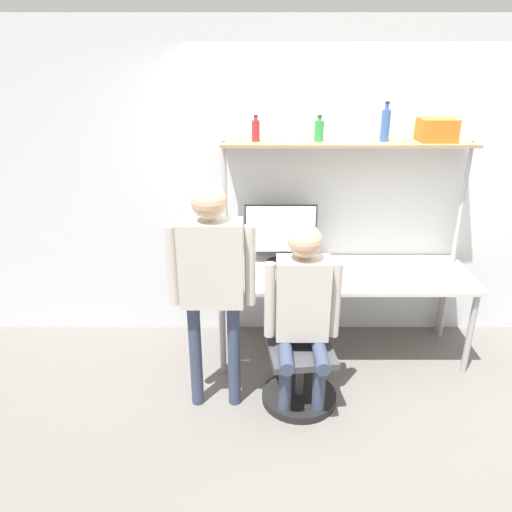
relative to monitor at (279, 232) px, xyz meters
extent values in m
plane|color=slate|center=(0.51, -0.59, -1.03)|extent=(12.00, 12.00, 0.00)
cube|color=silver|center=(0.51, 0.22, 0.32)|extent=(8.00, 0.06, 2.70)
cube|color=beige|center=(0.51, -0.19, -0.30)|extent=(2.09, 0.75, 0.03)
cylinder|color=#A5A5AA|center=(-0.47, -0.51, -0.67)|extent=(0.05, 0.05, 0.72)
cylinder|color=#A5A5AA|center=(1.50, -0.51, -0.67)|extent=(0.05, 0.05, 0.72)
cylinder|color=#A5A5AA|center=(-0.47, 0.13, -0.67)|extent=(0.05, 0.05, 0.72)
cylinder|color=#A5A5AA|center=(1.50, 0.13, -0.67)|extent=(0.05, 0.05, 0.72)
cube|color=#997A56|center=(0.51, 0.02, 0.74)|extent=(1.99, 0.32, 0.02)
cylinder|color=#B2B2B7|center=(-0.46, 0.02, -0.14)|extent=(0.04, 0.04, 1.78)
cylinder|color=#B2B2B7|center=(1.49, 0.02, -0.14)|extent=(0.04, 0.04, 1.78)
cylinder|color=black|center=(0.00, 0.00, -0.28)|extent=(0.24, 0.24, 0.01)
cylinder|color=black|center=(0.00, 0.00, -0.22)|extent=(0.06, 0.06, 0.10)
cube|color=black|center=(0.00, 0.00, 0.03)|extent=(0.60, 0.01, 0.42)
cube|color=silver|center=(0.00, 0.00, 0.03)|extent=(0.58, 0.02, 0.40)
cube|color=#BCBCC1|center=(0.16, -0.39, -0.28)|extent=(0.33, 0.21, 0.01)
cube|color=black|center=(0.16, -0.41, -0.27)|extent=(0.28, 0.11, 0.00)
cube|color=#BCBCC1|center=(0.16, -0.33, -0.18)|extent=(0.33, 0.10, 0.19)
cube|color=#194C8C|center=(0.16, -0.34, -0.18)|extent=(0.29, 0.08, 0.17)
cube|color=#264C8C|center=(0.41, -0.36, -0.28)|extent=(0.07, 0.15, 0.01)
cube|color=black|center=(0.41, -0.36, -0.27)|extent=(0.06, 0.13, 0.00)
cylinder|color=black|center=(0.12, -0.86, -1.00)|extent=(0.56, 0.56, 0.06)
cylinder|color=#4C4C51|center=(0.12, -0.86, -0.80)|extent=(0.06, 0.06, 0.35)
cube|color=#3F3F44|center=(0.12, -0.86, -0.60)|extent=(0.51, 0.51, 0.05)
cube|color=#3F3F44|center=(0.09, -0.66, -0.35)|extent=(0.42, 0.09, 0.45)
cylinder|color=#38425B|center=(0.00, -1.03, -0.80)|extent=(0.09, 0.09, 0.46)
cylinder|color=#38425B|center=(0.24, -1.03, -0.80)|extent=(0.09, 0.09, 0.46)
cylinder|color=#38425B|center=(0.00, -1.00, -0.53)|extent=(0.10, 0.38, 0.10)
cylinder|color=#38425B|center=(0.24, -1.00, -0.53)|extent=(0.10, 0.38, 0.10)
cube|color=beige|center=(0.12, -0.83, -0.18)|extent=(0.37, 0.20, 0.60)
cylinder|color=beige|center=(-0.11, -0.83, -0.20)|extent=(0.08, 0.08, 0.57)
cylinder|color=beige|center=(0.35, -0.83, -0.20)|extent=(0.08, 0.08, 0.57)
sphere|color=#D8AD8C|center=(0.12, -0.83, 0.25)|extent=(0.23, 0.23, 0.23)
cylinder|color=#38425B|center=(-0.64, -0.89, -0.61)|extent=(0.09, 0.09, 0.84)
cylinder|color=#38425B|center=(-0.37, -0.89, -0.61)|extent=(0.09, 0.09, 0.84)
cube|color=beige|center=(-0.50, -0.89, 0.11)|extent=(0.43, 0.20, 0.60)
cylinder|color=beige|center=(-0.76, -0.89, 0.09)|extent=(0.08, 0.08, 0.57)
cylinder|color=beige|center=(-0.25, -0.89, 0.09)|extent=(0.08, 0.08, 0.57)
sphere|color=#D8AD8C|center=(-0.50, -0.89, 0.54)|extent=(0.23, 0.23, 0.23)
cylinder|color=#335999|center=(0.79, 0.02, 0.87)|extent=(0.07, 0.07, 0.24)
cylinder|color=#335999|center=(0.79, 0.02, 1.01)|extent=(0.03, 0.03, 0.04)
cylinder|color=black|center=(0.79, 0.02, 1.04)|extent=(0.03, 0.03, 0.01)
cylinder|color=#2D8C3F|center=(0.28, 0.02, 0.83)|extent=(0.07, 0.07, 0.16)
cylinder|color=#2D8C3F|center=(0.28, 0.02, 0.92)|extent=(0.03, 0.03, 0.03)
cylinder|color=black|center=(0.28, 0.02, 0.94)|extent=(0.04, 0.04, 0.01)
cylinder|color=maroon|center=(-0.21, 0.02, 0.83)|extent=(0.06, 0.06, 0.16)
cylinder|color=maroon|center=(-0.21, 0.02, 0.93)|extent=(0.03, 0.03, 0.03)
cylinder|color=black|center=(-0.21, 0.02, 0.95)|extent=(0.03, 0.03, 0.01)
cube|color=#D1661E|center=(1.20, 0.02, 0.84)|extent=(0.28, 0.21, 0.17)
camera|label=1|loc=(-0.21, -3.91, 1.46)|focal=35.00mm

